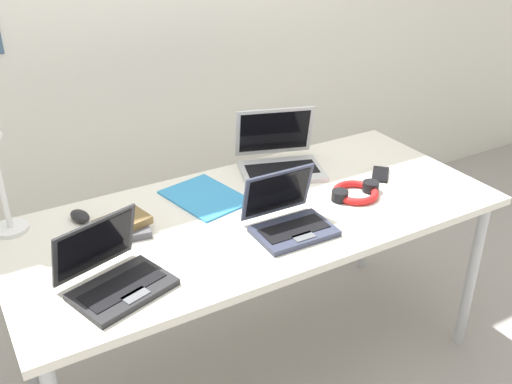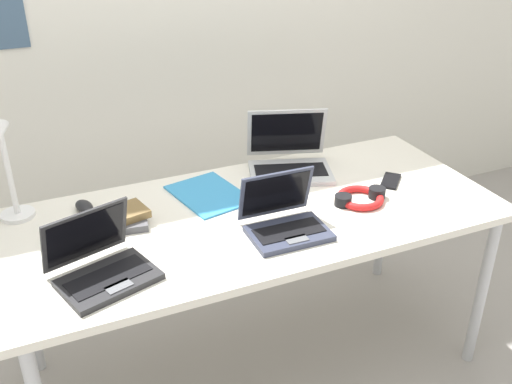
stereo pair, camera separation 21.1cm
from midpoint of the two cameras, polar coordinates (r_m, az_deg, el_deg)
ground_plane at (r=2.59m, az=-2.42°, el=-16.29°), size 12.00×12.00×0.00m
wall_back at (r=2.93m, az=-13.64°, el=17.19°), size 6.00×0.13×2.60m
desk at (r=2.17m, az=-2.78°, el=-3.26°), size 1.80×0.80×0.74m
desk_lamp at (r=2.12m, az=-26.15°, el=0.66°), size 0.12×0.18×0.40m
laptop_near_lamp at (r=2.44m, az=-0.17°, el=3.22°), size 0.41×0.38×0.24m
laptop_back_right at (r=2.01m, az=0.23°, el=-2.70°), size 0.27×0.24×0.20m
laptop_near_mouse at (r=1.82m, az=-16.91°, el=-7.86°), size 0.34×0.32×0.21m
computer_mouse at (r=2.20m, az=-19.39°, el=-2.30°), size 0.08×0.11×0.03m
cell_phone at (r=2.44m, az=9.59°, el=1.64°), size 0.14×0.14×0.01m
headphones at (r=2.26m, az=7.02°, el=-0.08°), size 0.21×0.18×0.04m
book_stack at (r=2.08m, az=-15.56°, el=-3.28°), size 0.19×0.17×0.05m
paper_folder_back_right at (r=2.25m, az=-7.65°, el=-0.54°), size 0.29×0.35×0.01m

